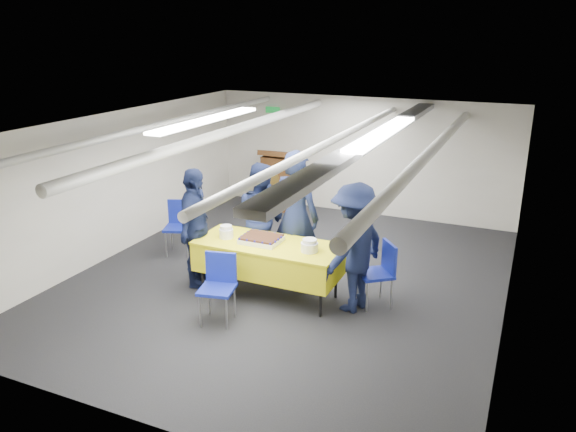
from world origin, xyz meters
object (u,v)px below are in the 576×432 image
at_px(sailor_b, 261,218).
at_px(sailor_d, 354,248).
at_px(sailor_c, 195,228).
at_px(chair_near, 219,280).
at_px(chair_right, 381,268).
at_px(serving_table, 268,257).
at_px(podium, 278,180).
at_px(sailor_a, 296,217).
at_px(sheet_cake, 261,239).
at_px(chair_left, 179,221).

distance_m(sailor_b, sailor_d, 1.77).
bearing_deg(sailor_c, chair_near, -148.95).
bearing_deg(chair_right, sailor_c, -169.66).
distance_m(serving_table, chair_near, 0.90).
bearing_deg(chair_right, sailor_b, 169.10).
bearing_deg(chair_near, sailor_c, 137.44).
height_order(podium, sailor_a, sailor_a).
bearing_deg(serving_table, sailor_c, -174.00).
distance_m(sailor_c, sailor_d, 2.27).
bearing_deg(serving_table, sailor_b, 123.15).
xyz_separation_m(serving_table, sailor_c, (-1.09, -0.11, 0.30)).
height_order(chair_right, sailor_d, sailor_d).
distance_m(chair_right, sailor_b, 2.02).
bearing_deg(serving_table, chair_right, 13.46).
relative_size(sheet_cake, sailor_d, 0.31).
xyz_separation_m(sailor_b, sailor_d, (1.65, -0.63, 0.01)).
distance_m(serving_table, sailor_a, 0.75).
bearing_deg(sailor_b, sheet_cake, 128.04).
distance_m(serving_table, sheet_cake, 0.28).
bearing_deg(sheet_cake, sailor_c, -173.67).
bearing_deg(serving_table, sailor_a, 77.06).
bearing_deg(sailor_b, sailor_c, 65.35).
xyz_separation_m(chair_right, sailor_d, (-0.30, -0.25, 0.32)).
bearing_deg(sailor_d, podium, -122.52).
relative_size(serving_table, sailor_d, 1.17).
relative_size(serving_table, podium, 1.59).
height_order(sheet_cake, sailor_d, sailor_d).
distance_m(sheet_cake, sailor_b, 0.83).
bearing_deg(podium, chair_near, -74.08).
bearing_deg(sailor_b, podium, -58.61).
height_order(chair_near, chair_left, same).
xyz_separation_m(chair_near, sailor_d, (1.45, 0.96, 0.32)).
height_order(sheet_cake, sailor_b, sailor_b).
bearing_deg(sheet_cake, sailor_a, 68.45).
bearing_deg(sheet_cake, podium, 111.72).
xyz_separation_m(serving_table, sailor_b, (-0.48, 0.73, 0.28)).
xyz_separation_m(sheet_cake, sailor_c, (-0.98, -0.11, 0.05)).
height_order(sheet_cake, chair_left, chair_left).
xyz_separation_m(sheet_cake, chair_left, (-1.93, 0.85, -0.28)).
bearing_deg(chair_right, chair_left, 172.03).
xyz_separation_m(chair_right, chair_left, (-3.51, 0.49, 0.00)).
bearing_deg(chair_left, sailor_c, -45.39).
distance_m(chair_left, sailor_b, 1.59).
xyz_separation_m(sheet_cake, chair_right, (1.58, 0.36, -0.28)).
xyz_separation_m(podium, sailor_d, (2.73, -3.54, 0.24)).
bearing_deg(sailor_d, sailor_c, -64.70).
xyz_separation_m(serving_table, podium, (-1.56, 3.65, 0.05)).
height_order(chair_near, sailor_d, sailor_d).
bearing_deg(sailor_d, chair_left, -83.22).
bearing_deg(chair_near, serving_table, 72.53).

